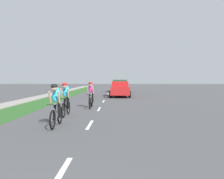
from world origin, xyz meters
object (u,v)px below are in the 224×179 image
pickup_dark_green (120,86)px  cyclist_lead (56,105)px  sedan_red (120,89)px  cyclist_distant (91,95)px  cyclist_trailing (66,99)px

pickup_dark_green → cyclist_lead: bearing=-96.4°
cyclist_lead → sedan_red: size_ratio=0.40×
cyclist_lead → cyclist_distant: 5.53m
cyclist_distant → sedan_red: bearing=78.4°
cyclist_trailing → pickup_dark_green: (2.81, 20.88, 0.02)m
cyclist_trailing → sedan_red: size_ratio=0.40×
cyclist_lead → pickup_dark_green: (2.62, 23.39, 0.02)m
cyclist_distant → sedan_red: 9.25m
cyclist_lead → cyclist_trailing: size_ratio=1.00×
cyclist_lead → cyclist_distant: size_ratio=1.00×
cyclist_distant → cyclist_trailing: bearing=-105.9°
cyclist_trailing → sedan_red: bearing=77.3°
cyclist_distant → pickup_dark_green: (1.96, 17.90, 0.02)m
sedan_red → pickup_dark_green: size_ratio=0.84×
cyclist_lead → pickup_dark_green: pickup_dark_green is taller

